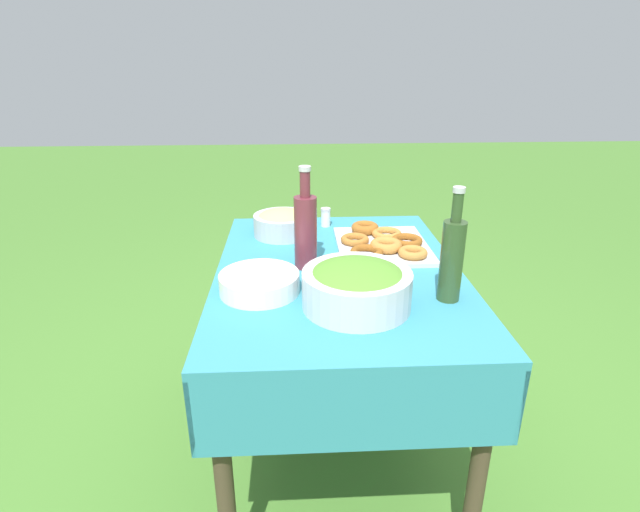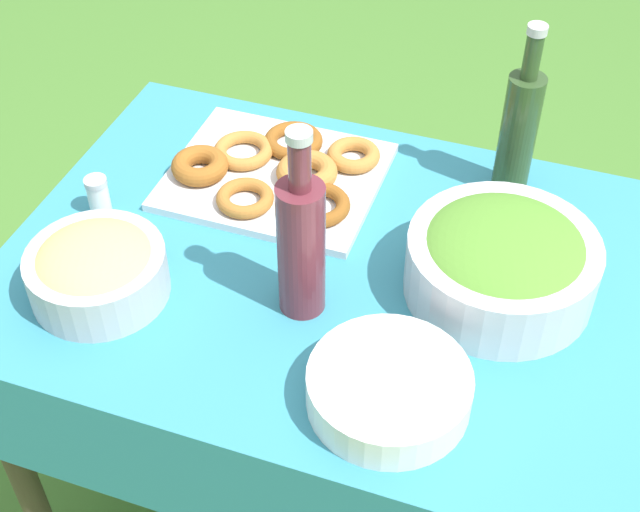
{
  "view_description": "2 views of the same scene",
  "coord_description": "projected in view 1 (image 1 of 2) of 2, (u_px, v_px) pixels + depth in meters",
  "views": [
    {
      "loc": [
        1.51,
        -0.14,
        1.42
      ],
      "look_at": [
        -0.07,
        -0.06,
        0.78
      ],
      "focal_mm": 28.0,
      "sensor_mm": 36.0,
      "label": 1
    },
    {
      "loc": [
        0.33,
        -1.03,
        1.8
      ],
      "look_at": [
        -0.01,
        -0.07,
        0.84
      ],
      "focal_mm": 50.0,
      "sensor_mm": 36.0,
      "label": 2
    }
  ],
  "objects": [
    {
      "name": "plate_stack",
      "position": [
        259.0,
        283.0,
        1.48
      ],
      "size": [
        0.24,
        0.24,
        0.06
      ],
      "color": "white",
      "rests_on": "picnic_table"
    },
    {
      "name": "donut_platter",
      "position": [
        382.0,
        243.0,
        1.82
      ],
      "size": [
        0.4,
        0.34,
        0.05
      ],
      "color": "silver",
      "rests_on": "picnic_table"
    },
    {
      "name": "olive_oil_bottle",
      "position": [
        452.0,
        257.0,
        1.4
      ],
      "size": [
        0.07,
        0.07,
        0.33
      ],
      "color": "#2D4723",
      "rests_on": "picnic_table"
    },
    {
      "name": "picnic_table",
      "position": [
        338.0,
        300.0,
        1.69
      ],
      "size": [
        1.12,
        0.8,
        0.76
      ],
      "color": "teal",
      "rests_on": "ground_plane"
    },
    {
      "name": "wine_bottle",
      "position": [
        306.0,
        229.0,
        1.62
      ],
      "size": [
        0.07,
        0.07,
        0.34
      ],
      "color": "maroon",
      "rests_on": "picnic_table"
    },
    {
      "name": "salt_shaker",
      "position": [
        326.0,
        217.0,
        2.05
      ],
      "size": [
        0.04,
        0.04,
        0.08
      ],
      "color": "white",
      "rests_on": "picnic_table"
    },
    {
      "name": "pasta_bowl",
      "position": [
        282.0,
        222.0,
        1.94
      ],
      "size": [
        0.22,
        0.22,
        0.1
      ],
      "color": "#B2B7BC",
      "rests_on": "picnic_table"
    },
    {
      "name": "salad_bowl",
      "position": [
        357.0,
        285.0,
        1.38
      ],
      "size": [
        0.31,
        0.31,
        0.13
      ],
      "color": "silver",
      "rests_on": "picnic_table"
    },
    {
      "name": "ground_plane",
      "position": [
        336.0,
        448.0,
        1.94
      ],
      "size": [
        14.0,
        14.0,
        0.0
      ],
      "primitive_type": "plane",
      "color": "#477A2D"
    }
  ]
}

